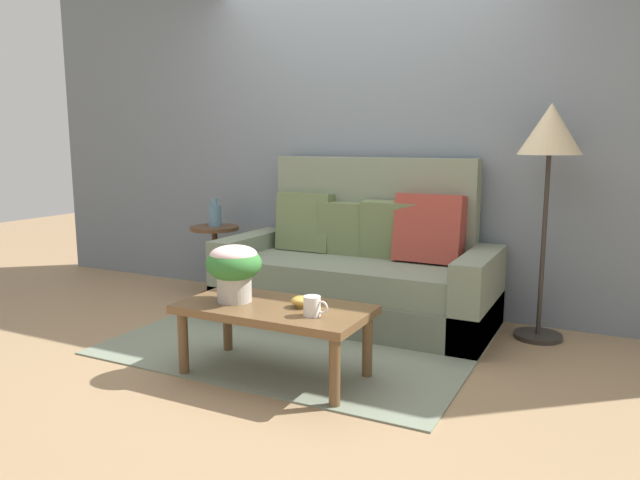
% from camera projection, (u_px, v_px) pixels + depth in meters
% --- Properties ---
extents(ground_plane, '(14.00, 14.00, 0.00)m').
position_uv_depth(ground_plane, '(298.00, 342.00, 3.85)').
color(ground_plane, '#997A56').
extents(wall_back, '(6.40, 0.12, 2.85)m').
position_uv_depth(wall_back, '(367.00, 123.00, 4.60)').
color(wall_back, slate).
rests_on(wall_back, ground).
extents(area_rug, '(2.23, 2.00, 0.01)m').
position_uv_depth(area_rug, '(312.00, 333.00, 4.02)').
color(area_rug, gray).
rests_on(area_rug, ground).
extents(couch, '(1.96, 0.86, 1.16)m').
position_uv_depth(couch, '(359.00, 271.00, 4.32)').
color(couch, '#626B59').
rests_on(couch, ground).
extents(coffee_table, '(1.04, 0.53, 0.40)m').
position_uv_depth(coffee_table, '(274.00, 315.00, 3.25)').
color(coffee_table, brown).
rests_on(coffee_table, ground).
extents(side_table, '(0.40, 0.40, 0.59)m').
position_uv_depth(side_table, '(215.00, 248.00, 4.96)').
color(side_table, '#4C331E').
rests_on(side_table, ground).
extents(floor_lamp, '(0.39, 0.39, 1.52)m').
position_uv_depth(floor_lamp, '(550.00, 143.00, 3.73)').
color(floor_lamp, '#2D2823').
rests_on(floor_lamp, ground).
extents(potted_plant, '(0.31, 0.31, 0.32)m').
position_uv_depth(potted_plant, '(234.00, 266.00, 3.29)').
color(potted_plant, '#B7B2A8').
rests_on(potted_plant, coffee_table).
extents(coffee_mug, '(0.14, 0.09, 0.10)m').
position_uv_depth(coffee_mug, '(313.00, 306.00, 3.04)').
color(coffee_mug, white).
rests_on(coffee_mug, coffee_table).
extents(snack_bowl, '(0.11, 0.11, 0.06)m').
position_uv_depth(snack_bowl, '(301.00, 301.00, 3.20)').
color(snack_bowl, gold).
rests_on(snack_bowl, coffee_table).
extents(table_vase, '(0.11, 0.11, 0.23)m').
position_uv_depth(table_vase, '(215.00, 215.00, 4.91)').
color(table_vase, slate).
rests_on(table_vase, side_table).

